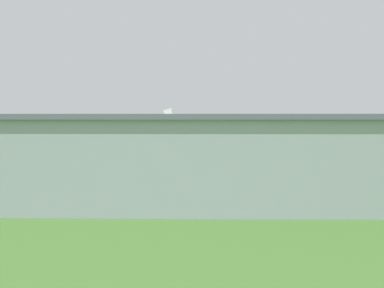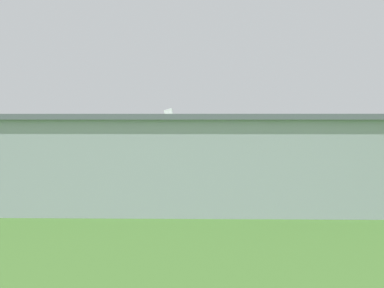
{
  "view_description": "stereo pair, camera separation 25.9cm",
  "coord_description": "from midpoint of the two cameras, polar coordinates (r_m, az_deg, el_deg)",
  "views": [
    {
      "loc": [
        0.3,
        77.59,
        6.11
      ],
      "look_at": [
        0.19,
        13.64,
        3.54
      ],
      "focal_mm": 59.59,
      "sensor_mm": 36.0,
      "label": 1
    },
    {
      "loc": [
        0.04,
        77.59,
        6.11
      ],
      "look_at": [
        0.19,
        13.64,
        3.54
      ],
      "focal_mm": 59.59,
      "sensor_mm": 36.0,
      "label": 2
    }
  ],
  "objects": [
    {
      "name": "hangar",
      "position": [
        43.78,
        1.36,
        -1.5
      ],
      "size": [
        36.2,
        12.04,
        6.39
      ],
      "color": "#99A3AD",
      "rests_on": "ground_plane"
    },
    {
      "name": "person_at_fence_line",
      "position": [
        60.53,
        -13.36,
        -2.81
      ],
      "size": [
        0.43,
        0.43,
        1.58
      ],
      "color": "navy",
      "rests_on": "ground_plane"
    },
    {
      "name": "person_near_hangar_door",
      "position": [
        61.14,
        14.14,
        -2.68
      ],
      "size": [
        0.4,
        0.4,
        1.75
      ],
      "color": "beige",
      "rests_on": "ground_plane"
    },
    {
      "name": "person_beside_truck",
      "position": [
        55.52,
        -16.87,
        -3.25
      ],
      "size": [
        0.39,
        0.39,
        1.67
      ],
      "color": "beige",
      "rests_on": "ground_plane"
    },
    {
      "name": "biplane",
      "position": [
        72.46,
        -0.45,
        1.62
      ],
      "size": [
        7.03,
        8.46,
        3.85
      ],
      "color": "silver"
    },
    {
      "name": "ground_plane",
      "position": [
        77.83,
        0.03,
        -2.2
      ],
      "size": [
        400.0,
        400.0,
        0.0
      ],
      "primitive_type": "plane",
      "color": "#3D6628"
    }
  ]
}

